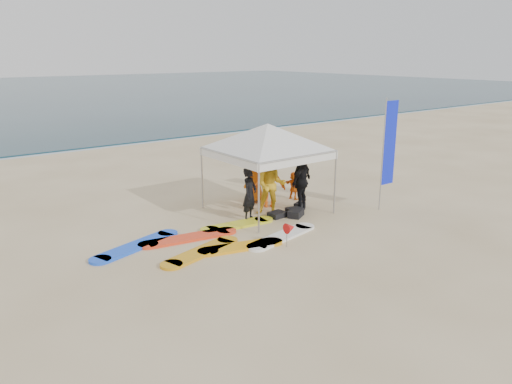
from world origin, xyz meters
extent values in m
plane|color=beige|center=(0.00, 0.00, 0.00)|extent=(120.00, 120.00, 0.00)
cube|color=silver|center=(0.00, 18.20, 0.00)|extent=(160.00, 1.20, 0.01)
imported|color=black|center=(0.70, 3.66, 0.80)|extent=(0.70, 0.62, 1.60)
imported|color=gold|center=(1.55, 3.70, 0.94)|extent=(1.16, 1.12, 1.88)
imported|color=orange|center=(2.01, 4.37, 0.83)|extent=(1.24, 1.09, 1.66)
imported|color=black|center=(2.56, 3.45, 0.95)|extent=(1.21, 0.85, 1.90)
imported|color=#C66011|center=(1.95, 5.10, 0.86)|extent=(0.97, 0.80, 1.72)
imported|color=orange|center=(3.21, 4.52, 0.48)|extent=(0.42, 0.92, 0.96)
cylinder|color=#A5A5A8|center=(0.21, 5.55, 0.99)|extent=(0.05, 0.05, 1.98)
cylinder|color=#A5A5A8|center=(3.18, 5.55, 0.99)|extent=(0.05, 0.05, 1.98)
cylinder|color=#A5A5A8|center=(0.21, 2.58, 0.99)|extent=(0.05, 0.05, 1.98)
cylinder|color=#A5A5A8|center=(3.18, 2.58, 0.99)|extent=(0.05, 0.05, 1.98)
cube|color=white|center=(1.69, 2.58, 1.86)|extent=(3.07, 0.02, 0.24)
cube|color=white|center=(1.69, 5.55, 1.86)|extent=(3.07, 0.02, 0.24)
cube|color=white|center=(0.21, 4.06, 1.86)|extent=(0.02, 3.07, 0.24)
cube|color=white|center=(3.18, 4.06, 1.86)|extent=(0.02, 3.07, 0.24)
pyramid|color=white|center=(1.69, 4.06, 2.77)|extent=(4.19, 4.19, 0.79)
cylinder|color=#A5A5A8|center=(4.58, 1.96, 1.77)|extent=(0.04, 0.04, 3.54)
cube|color=#0E1FE3|center=(4.88, 1.96, 2.12)|extent=(0.56, 0.03, 2.63)
cylinder|color=#A5A5A8|center=(0.17, 1.34, 0.30)|extent=(0.02, 0.02, 0.60)
cone|color=red|center=(0.29, 1.34, 0.50)|extent=(0.28, 0.28, 0.28)
cube|color=black|center=(2.00, 3.04, 0.11)|extent=(0.66, 0.59, 0.22)
cube|color=black|center=(2.17, 3.34, 0.09)|extent=(0.51, 0.38, 0.18)
cube|color=black|center=(1.51, 3.36, 0.08)|extent=(0.53, 0.44, 0.16)
cube|color=black|center=(2.62, 3.56, 0.10)|extent=(0.43, 0.38, 0.20)
cube|color=orange|center=(-1.82, 2.31, 0.04)|extent=(2.08, 1.05, 0.07)
cube|color=white|center=(0.50, 1.92, 0.04)|extent=(2.16, 0.94, 0.07)
cube|color=yellow|center=(0.09, 3.43, 0.04)|extent=(1.83, 0.75, 0.07)
cube|color=#F5A514|center=(-0.82, 1.99, 0.04)|extent=(1.85, 0.97, 0.07)
cube|color=#F23E1C|center=(-1.57, 3.36, 0.04)|extent=(2.29, 0.90, 0.07)
cube|color=blue|center=(-2.94, 3.68, 0.04)|extent=(2.31, 1.17, 0.07)
camera|label=1|loc=(-7.75, -7.75, 4.85)|focal=35.00mm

